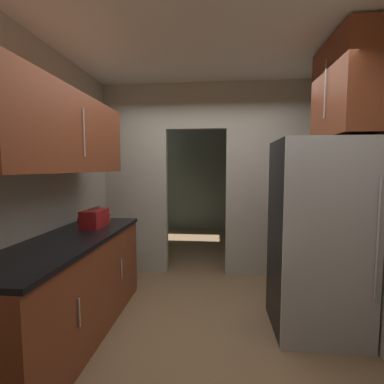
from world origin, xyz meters
The scene contains 11 objects.
ground centered at (0.00, 0.00, 0.00)m, with size 20.00×20.00×0.00m, color brown.
kitchen_overhead_slab centered at (0.00, 0.47, 2.82)m, with size 3.45×7.16×0.06m, color silver.
kitchen_partition centered at (0.04, 1.58, 1.49)m, with size 3.05×0.12×2.79m.
adjoining_room_shell centered at (0.00, 3.66, 1.40)m, with size 3.05×3.18×2.79m.
kitchen_flank_left centered at (-1.58, -0.46, 1.40)m, with size 0.10×4.08×2.79m, color #ADA899.
refrigerator centered at (1.11, 0.16, 0.92)m, with size 0.80×0.76×1.84m.
lower_cabinet_run centered at (-1.19, -0.17, 0.47)m, with size 0.67×2.10×0.94m.
upper_cabinet_counterside centered at (-1.19, -0.17, 1.88)m, with size 0.36×1.89×0.70m.
upper_cabinet_fridgeside centered at (1.35, 0.26, 2.32)m, with size 0.36×0.88×0.91m.
boombox centered at (-1.16, 0.32, 1.03)m, with size 0.20×0.35×0.22m.
book_stack centered at (-1.19, 0.64, 0.98)m, with size 0.15×0.16×0.08m.
Camera 1 is at (0.16, -2.56, 1.57)m, focal length 26.21 mm.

